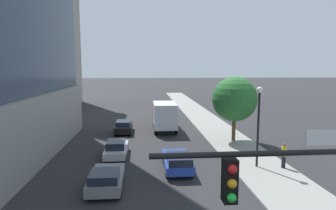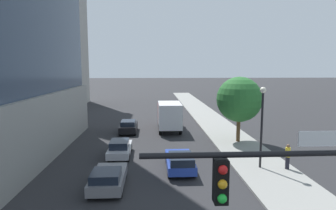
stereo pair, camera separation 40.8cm
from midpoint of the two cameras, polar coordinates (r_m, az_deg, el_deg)
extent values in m
cube|color=gray|center=(24.01, 15.69, -10.36)|extent=(4.38, 120.00, 0.15)
cube|color=#9E9B93|center=(60.02, -24.67, 15.14)|extent=(12.68, 14.16, 32.10)
cylinder|color=black|center=(7.38, 20.93, -8.78)|extent=(6.50, 0.14, 0.14)
cube|color=black|center=(7.11, 10.33, -14.34)|extent=(0.32, 0.36, 1.05)
sphere|color=red|center=(6.82, 10.82, -12.26)|extent=(0.22, 0.22, 0.22)
sphere|color=orange|center=(6.94, 10.75, -14.90)|extent=(0.22, 0.22, 0.22)
sphere|color=green|center=(7.08, 10.68, -17.45)|extent=(0.22, 0.22, 0.22)
cube|color=white|center=(7.76, 27.58, -5.69)|extent=(1.10, 0.04, 0.36)
cylinder|color=black|center=(21.73, 16.72, -4.72)|extent=(0.16, 0.16, 5.38)
sphere|color=silver|center=(21.33, 17.01, 2.84)|extent=(0.44, 0.44, 0.44)
cylinder|color=brown|center=(29.10, 12.36, -4.47)|extent=(0.36, 0.36, 2.47)
sphere|color=#286B2D|center=(28.66, 12.52, 1.14)|extent=(4.33, 4.33, 4.33)
cube|color=black|center=(33.01, -9.02, -4.37)|extent=(1.82, 4.22, 0.69)
cube|color=#19212D|center=(32.41, -9.10, -3.52)|extent=(1.52, 2.12, 0.49)
cylinder|color=black|center=(34.54, -10.16, -4.37)|extent=(0.22, 0.61, 0.61)
cylinder|color=black|center=(34.42, -7.50, -4.36)|extent=(0.22, 0.61, 0.61)
cylinder|color=black|center=(31.75, -10.64, -5.43)|extent=(0.22, 0.61, 0.61)
cylinder|color=black|center=(31.62, -7.75, -5.42)|extent=(0.22, 0.61, 0.61)
cube|color=slate|center=(18.54, -12.56, -14.01)|extent=(1.94, 4.14, 0.61)
cube|color=#19212D|center=(17.49, -13.03, -13.43)|extent=(1.63, 1.84, 0.49)
cylinder|color=black|center=(20.06, -14.46, -13.17)|extent=(0.22, 0.64, 0.64)
cylinder|color=black|center=(19.85, -9.46, -13.26)|extent=(0.22, 0.64, 0.64)
cylinder|color=black|center=(17.50, -16.07, -16.37)|extent=(0.22, 0.64, 0.64)
cylinder|color=black|center=(17.25, -10.25, -16.54)|extent=(0.22, 0.64, 0.64)
cube|color=#B7B7BC|center=(24.51, -10.54, -8.65)|extent=(1.72, 4.24, 0.56)
cube|color=#19212D|center=(24.04, -10.65, -7.58)|extent=(1.44, 2.03, 0.56)
cylinder|color=black|center=(26.04, -11.88, -8.25)|extent=(0.22, 0.66, 0.66)
cylinder|color=black|center=(25.89, -8.53, -8.26)|extent=(0.22, 0.66, 0.66)
cylinder|color=black|center=(23.30, -12.77, -10.15)|extent=(0.22, 0.66, 0.66)
cylinder|color=black|center=(23.14, -9.00, -10.18)|extent=(0.22, 0.66, 0.66)
cube|color=#233D9E|center=(21.22, 1.24, -11.00)|extent=(1.89, 4.48, 0.57)
cube|color=#19212D|center=(20.06, 1.56, -10.47)|extent=(1.59, 2.28, 0.51)
cylinder|color=black|center=(22.67, -1.30, -10.41)|extent=(0.22, 0.70, 0.70)
cylinder|color=black|center=(22.83, 2.95, -10.29)|extent=(0.22, 0.70, 0.70)
cylinder|color=black|center=(19.80, -0.76, -13.10)|extent=(0.22, 0.70, 0.70)
cylinder|color=black|center=(19.98, 4.14, -12.93)|extent=(0.22, 0.70, 0.70)
cube|color=#B21E1E|center=(36.18, -1.33, -1.46)|extent=(2.49, 1.89, 2.16)
cube|color=silver|center=(32.73, -0.97, -1.94)|extent=(2.49, 4.72, 2.68)
cylinder|color=black|center=(36.33, -3.06, -3.32)|extent=(0.30, 1.07, 1.07)
cylinder|color=black|center=(36.46, 0.39, -3.27)|extent=(0.30, 1.07, 1.07)
cylinder|color=black|center=(31.79, -2.81, -4.87)|extent=(0.30, 1.07, 1.07)
cylinder|color=black|center=(31.93, 1.14, -4.80)|extent=(0.30, 1.07, 1.07)
cylinder|color=black|center=(22.63, 21.21, -10.33)|extent=(0.28, 0.28, 0.88)
cylinder|color=gold|center=(22.41, 21.30, -8.44)|extent=(0.34, 0.34, 0.68)
sphere|color=brown|center=(22.30, 21.36, -7.31)|extent=(0.24, 0.24, 0.24)
camera|label=1|loc=(0.20, -90.83, -0.11)|focal=31.10mm
camera|label=2|loc=(0.20, 89.17, 0.11)|focal=31.10mm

